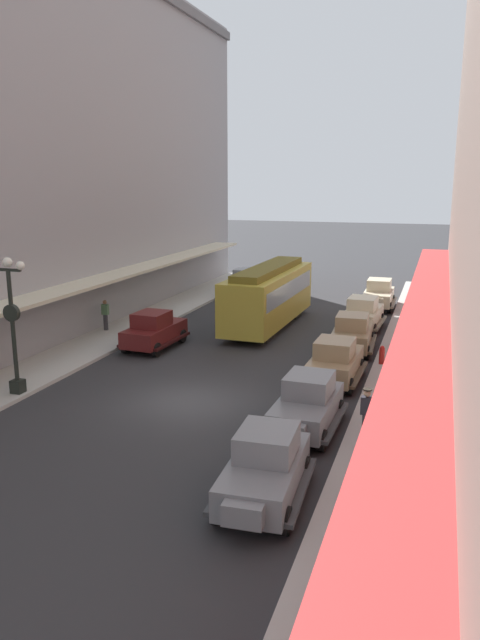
# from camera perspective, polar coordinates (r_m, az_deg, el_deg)

# --- Properties ---
(ground_plane) EXTENTS (200.00, 200.00, 0.00)m
(ground_plane) POSITION_cam_1_polar(r_m,az_deg,el_deg) (22.99, -4.73, -7.57)
(ground_plane) COLOR #2D2D30
(sidewalk_left) EXTENTS (3.00, 60.00, 0.15)m
(sidewalk_left) POSITION_cam_1_polar(r_m,az_deg,el_deg) (26.67, -19.81, -5.23)
(sidewalk_left) COLOR #B7B5AD
(sidewalk_left) RESTS_ON ground
(sidewalk_right) EXTENTS (3.00, 60.00, 0.15)m
(sidewalk_right) POSITION_cam_1_polar(r_m,az_deg,el_deg) (21.36, 14.41, -9.39)
(sidewalk_right) COLOR #B7B5AD
(sidewalk_right) RESTS_ON ground
(parked_car_0) EXTENTS (2.31, 4.32, 1.84)m
(parked_car_0) POSITION_cam_1_polar(r_m,az_deg,el_deg) (15.99, 2.35, -13.42)
(parked_car_0) COLOR slate
(parked_car_0) RESTS_ON ground
(parked_car_1) EXTENTS (2.21, 4.28, 1.84)m
(parked_car_1) POSITION_cam_1_polar(r_m,az_deg,el_deg) (25.01, 8.88, -3.70)
(parked_car_1) COLOR #997F5B
(parked_car_1) RESTS_ON ground
(parked_car_2) EXTENTS (2.30, 4.32, 1.84)m
(parked_car_2) POSITION_cam_1_polar(r_m,az_deg,el_deg) (29.68, 10.43, -1.11)
(parked_car_2) COLOR #997F5B
(parked_car_2) RESTS_ON ground
(parked_car_3) EXTENTS (2.18, 4.27, 1.84)m
(parked_car_3) POSITION_cam_1_polar(r_m,az_deg,el_deg) (40.06, 12.79, 2.41)
(parked_car_3) COLOR beige
(parked_car_3) RESTS_ON ground
(parked_car_4) EXTENTS (2.23, 4.29, 1.84)m
(parked_car_4) POSITION_cam_1_polar(r_m,az_deg,el_deg) (20.22, 6.28, -7.68)
(parked_car_4) COLOR slate
(parked_car_4) RESTS_ON ground
(parked_car_5) EXTENTS (2.28, 4.31, 1.84)m
(parked_car_5) POSITION_cam_1_polar(r_m,az_deg,el_deg) (30.02, -8.01, -0.86)
(parked_car_5) COLOR #591919
(parked_car_5) RESTS_ON ground
(parked_car_6) EXTENTS (2.31, 4.32, 1.84)m
(parked_car_6) POSITION_cam_1_polar(r_m,az_deg,el_deg) (34.12, 11.39, 0.68)
(parked_car_6) COLOR beige
(parked_car_6) RESTS_ON ground
(parked_car_7) EXTENTS (2.29, 4.31, 1.84)m
(parked_car_7) POSITION_cam_1_polar(r_m,az_deg,el_deg) (43.55, 0.49, 3.56)
(parked_car_7) COLOR slate
(parked_car_7) RESTS_ON ground
(streetcar) EXTENTS (2.77, 9.67, 3.46)m
(streetcar) POSITION_cam_1_polar(r_m,az_deg,el_deg) (33.84, 2.69, 2.48)
(streetcar) COLOR gold
(streetcar) RESTS_ON ground
(lamp_post_with_clock) EXTENTS (1.42, 0.44, 5.16)m
(lamp_post_with_clock) POSITION_cam_1_polar(r_m,az_deg,el_deg) (24.11, -20.46, 0.01)
(lamp_post_with_clock) COLOR black
(lamp_post_with_clock) RESTS_ON sidewalk_left
(fire_hydrant) EXTENTS (0.24, 0.24, 0.82)m
(fire_hydrant) POSITION_cam_1_polar(r_m,az_deg,el_deg) (27.52, 13.09, -3.17)
(fire_hydrant) COLOR #B21E19
(fire_hydrant) RESTS_ON sidewalk_right
(pedestrian_1) EXTENTS (0.36, 0.24, 1.64)m
(pedestrian_1) POSITION_cam_1_polar(r_m,az_deg,el_deg) (33.51, -12.44, 0.48)
(pedestrian_1) COLOR #2D2D33
(pedestrian_1) RESTS_ON sidewalk_left
(pedestrian_2) EXTENTS (0.36, 0.28, 1.67)m
(pedestrian_2) POSITION_cam_1_polar(r_m,az_deg,el_deg) (19.42, 11.69, -8.55)
(pedestrian_2) COLOR #2D2D33
(pedestrian_2) RESTS_ON sidewalk_right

